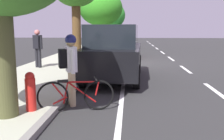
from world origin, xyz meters
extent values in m
plane|color=#2B2B2B|center=(0.00, 0.00, 0.00)|extent=(76.21, 76.21, 0.00)
cube|color=#A6AA93|center=(3.43, 0.00, 0.06)|extent=(3.37, 47.63, 0.12)
cube|color=gray|center=(1.66, 0.00, 0.06)|extent=(0.16, 47.63, 0.12)
cube|color=white|center=(-2.61, -22.72, 0.00)|extent=(0.14, 2.20, 0.01)
cube|color=white|center=(-2.61, -18.52, 0.00)|extent=(0.14, 2.20, 0.01)
cube|color=white|center=(-2.61, -14.32, 0.00)|extent=(0.14, 2.20, 0.01)
cube|color=white|center=(-2.61, -10.12, 0.00)|extent=(0.14, 2.20, 0.01)
cube|color=white|center=(-2.61, -5.92, 0.00)|extent=(0.14, 2.20, 0.01)
cube|color=white|center=(-2.61, -1.72, 0.00)|extent=(0.14, 2.20, 0.01)
cube|color=white|center=(-2.61, 2.48, 0.00)|extent=(0.14, 2.20, 0.01)
cube|color=white|center=(-2.61, 6.68, 0.00)|extent=(0.14, 2.20, 0.01)
cube|color=white|center=(0.19, 0.00, 0.00)|extent=(0.12, 47.63, 0.01)
cube|color=slate|center=(0.58, -17.56, 0.78)|extent=(1.93, 4.71, 0.90)
cube|color=black|center=(0.58, -17.56, 1.61)|extent=(1.69, 3.11, 0.76)
cylinder|color=black|center=(1.45, -16.10, 0.38)|extent=(0.22, 0.76, 0.76)
cylinder|color=black|center=(-0.30, -16.11, 0.38)|extent=(0.22, 0.76, 0.76)
cylinder|color=black|center=(1.47, -19.01, 0.38)|extent=(0.22, 0.76, 0.76)
cylinder|color=black|center=(-0.28, -19.02, 0.38)|extent=(0.22, 0.76, 0.76)
cube|color=white|center=(0.47, -10.54, 0.60)|extent=(2.03, 4.50, 0.64)
cube|color=black|center=(0.47, -10.54, 1.22)|extent=(1.68, 2.19, 0.60)
cylinder|color=black|center=(1.36, -9.23, 0.33)|extent=(0.26, 0.67, 0.66)
cylinder|color=black|center=(-0.25, -9.13, 0.33)|extent=(0.26, 0.67, 0.66)
cylinder|color=black|center=(1.19, -11.95, 0.33)|extent=(0.26, 0.67, 0.66)
cylinder|color=black|center=(-0.42, -11.85, 0.33)|extent=(0.26, 0.67, 0.66)
cube|color=maroon|center=(0.61, -2.72, 0.60)|extent=(2.00, 4.49, 0.64)
cube|color=black|center=(0.61, -2.72, 1.22)|extent=(1.66, 2.18, 0.60)
cylinder|color=black|center=(1.35, -1.31, 0.33)|extent=(0.26, 0.67, 0.66)
cylinder|color=black|center=(-0.27, -1.40, 0.33)|extent=(0.26, 0.67, 0.66)
cylinder|color=black|center=(1.50, -4.04, 0.33)|extent=(0.26, 0.67, 0.66)
cylinder|color=black|center=(-0.12, -4.13, 0.33)|extent=(0.26, 0.67, 0.66)
cube|color=black|center=(0.57, 4.95, 0.78)|extent=(2.14, 4.79, 0.90)
cube|color=black|center=(0.57, 4.95, 1.61)|extent=(1.83, 3.18, 0.76)
cylinder|color=black|center=(1.51, 6.36, 0.38)|extent=(0.26, 0.77, 0.76)
cylinder|color=black|center=(-0.23, 6.45, 0.38)|extent=(0.26, 0.77, 0.76)
cylinder|color=black|center=(1.36, 3.45, 0.38)|extent=(0.26, 0.77, 0.76)
cylinder|color=black|center=(-0.38, 3.54, 0.38)|extent=(0.26, 0.77, 0.76)
torus|color=black|center=(0.69, 8.66, 0.35)|extent=(0.69, 0.21, 0.70)
torus|color=black|center=(1.70, 8.91, 0.35)|extent=(0.69, 0.21, 0.70)
cylinder|color=#A51414|center=(1.06, 8.75, 0.44)|extent=(0.64, 0.19, 0.52)
cylinder|color=#A51414|center=(1.42, 8.84, 0.43)|extent=(0.14, 0.07, 0.48)
cylinder|color=#A51414|center=(1.12, 8.76, 0.68)|extent=(0.72, 0.21, 0.05)
cylinder|color=#A51414|center=(1.53, 8.87, 0.27)|extent=(0.35, 0.12, 0.19)
cylinder|color=#A51414|center=(1.58, 8.88, 0.51)|extent=(0.26, 0.10, 0.34)
cylinder|color=#A51414|center=(0.72, 8.67, 0.52)|extent=(0.12, 0.06, 0.34)
cube|color=black|center=(1.47, 8.85, 0.71)|extent=(0.26, 0.15, 0.05)
cylinder|color=black|center=(0.76, 8.68, 0.75)|extent=(0.14, 0.45, 0.03)
cylinder|color=#C6B284|center=(1.35, 8.43, 0.42)|extent=(0.15, 0.15, 0.84)
cylinder|color=#C6B284|center=(1.43, 8.24, 0.42)|extent=(0.15, 0.15, 0.84)
cube|color=white|center=(1.39, 8.33, 1.14)|extent=(0.35, 0.44, 0.60)
cylinder|color=white|center=(1.29, 8.57, 1.11)|extent=(0.10, 0.10, 0.57)
cylinder|color=white|center=(1.49, 8.09, 1.11)|extent=(0.10, 0.10, 0.57)
sphere|color=tan|center=(1.39, 8.33, 1.56)|extent=(0.24, 0.24, 0.24)
sphere|color=navy|center=(1.39, 8.33, 1.60)|extent=(0.27, 0.27, 0.27)
cube|color=black|center=(1.58, 8.41, 1.16)|extent=(0.28, 0.35, 0.44)
cylinder|color=#4A352D|center=(2.45, -19.07, 1.33)|extent=(0.46, 0.46, 2.42)
ellipsoid|color=green|center=(2.45, -19.07, 3.57)|extent=(3.74, 3.74, 3.45)
cylinder|color=#484520|center=(2.45, -7.66, 1.34)|extent=(0.42, 0.42, 2.43)
ellipsoid|color=#2F891E|center=(2.45, -7.66, 3.57)|extent=(3.69, 3.69, 2.94)
cylinder|color=brown|center=(2.45, 2.53, 1.65)|extent=(0.40, 0.40, 3.06)
cylinder|color=#494B29|center=(2.45, 9.53, 1.25)|extent=(0.46, 0.46, 2.26)
cylinder|color=black|center=(4.19, 3.09, 0.55)|extent=(0.15, 0.15, 0.85)
cylinder|color=black|center=(4.03, 3.20, 0.55)|extent=(0.15, 0.15, 0.85)
cube|color=black|center=(4.11, 3.14, 1.28)|extent=(0.44, 0.40, 0.60)
cylinder|color=black|center=(4.33, 3.00, 1.25)|extent=(0.10, 0.10, 0.57)
cylinder|color=black|center=(3.89, 3.28, 1.25)|extent=(0.10, 0.10, 0.57)
sphere|color=#BF6867|center=(4.11, 3.14, 1.70)|extent=(0.24, 0.24, 0.24)
cylinder|color=red|center=(2.09, 9.17, 0.47)|extent=(0.22, 0.22, 0.70)
sphere|color=red|center=(2.09, 9.17, 0.86)|extent=(0.20, 0.20, 0.20)
camera|label=1|loc=(0.00, 14.29, 1.86)|focal=40.72mm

